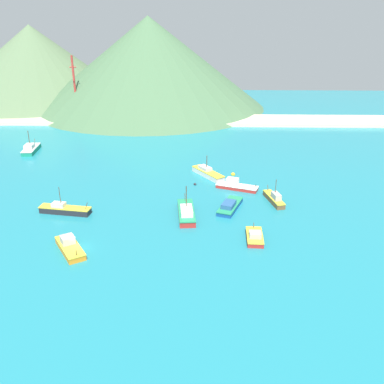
% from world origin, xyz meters
% --- Properties ---
extents(ground, '(260.00, 280.00, 0.50)m').
position_xyz_m(ground, '(0.00, 30.00, -0.25)').
color(ground, teal).
extents(fishing_boat_0, '(4.12, 10.37, 6.66)m').
position_xyz_m(fishing_boat_0, '(-29.99, 56.34, 0.97)').
color(fishing_boat_0, '#198466').
rests_on(fishing_boat_0, ground).
extents(fishing_boat_1, '(8.50, 10.65, 5.39)m').
position_xyz_m(fishing_boat_1, '(23.20, 37.19, 0.86)').
color(fishing_boat_1, silver).
rests_on(fishing_boat_1, ground).
extents(fishing_boat_2, '(6.28, 10.08, 1.96)m').
position_xyz_m(fishing_boat_2, '(27.75, 17.29, 0.73)').
color(fishing_boat_2, '#14478C').
rests_on(fishing_boat_2, ground).
extents(fishing_boat_3, '(11.19, 4.05, 5.88)m').
position_xyz_m(fishing_boat_3, '(-6.93, 14.42, 0.84)').
color(fishing_boat_3, '#232328').
rests_on(fishing_boat_3, ground).
extents(fishing_boat_4, '(3.86, 8.85, 5.57)m').
position_xyz_m(fishing_boat_4, '(37.79, 20.99, 0.90)').
color(fishing_boat_4, brown).
rests_on(fishing_boat_4, ground).
extents(fishing_boat_5, '(10.35, 6.23, 2.49)m').
position_xyz_m(fishing_boat_5, '(29.85, 28.78, 0.79)').
color(fishing_boat_5, red).
rests_on(fishing_boat_5, ground).
extents(fishing_boat_6, '(4.26, 11.45, 6.82)m').
position_xyz_m(fishing_boat_6, '(18.61, 13.51, 0.92)').
color(fishing_boat_6, red).
rests_on(fishing_boat_6, ground).
extents(fishing_boat_7, '(7.41, 9.27, 2.45)m').
position_xyz_m(fishing_boat_7, '(-1.42, -0.68, 0.80)').
color(fishing_boat_7, orange).
rests_on(fishing_boat_7, ground).
extents(fishing_boat_8, '(3.21, 6.75, 1.99)m').
position_xyz_m(fishing_boat_8, '(31.59, 4.01, 0.69)').
color(fishing_boat_8, red).
rests_on(fishing_boat_8, ground).
extents(buoy_0, '(1.04, 1.04, 1.04)m').
position_xyz_m(buoy_0, '(29.80, 37.98, 0.18)').
color(buoy_0, gold).
rests_on(buoy_0, ground).
extents(buoy_1, '(0.71, 0.71, 0.71)m').
position_xyz_m(buoy_1, '(20.07, 30.96, 0.12)').
color(buoy_1, '#232328').
rests_on(buoy_1, ground).
extents(beach_strip, '(247.00, 16.03, 1.20)m').
position_xyz_m(beach_strip, '(0.00, 96.16, 0.60)').
color(beach_strip, beige).
rests_on(beach_strip, ground).
extents(hill_west, '(89.42, 89.42, 34.12)m').
position_xyz_m(hill_west, '(-56.94, 137.15, 17.06)').
color(hill_west, '#56704C').
rests_on(hill_west, ground).
extents(hill_central, '(100.50, 100.50, 37.91)m').
position_xyz_m(hill_central, '(-1.46, 124.63, 18.95)').
color(hill_central, '#476B47').
rests_on(hill_central, ground).
extents(radio_tower, '(2.42, 1.93, 24.16)m').
position_xyz_m(radio_tower, '(-27.72, 100.04, 12.32)').
color(radio_tower, '#B7332D').
rests_on(radio_tower, ground).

